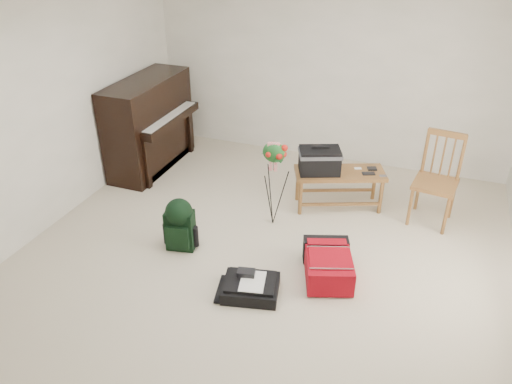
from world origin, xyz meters
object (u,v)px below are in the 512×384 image
at_px(piano, 150,126).
at_px(bench, 326,162).
at_px(dining_chair, 436,181).
at_px(red_suitcase, 329,262).
at_px(black_duffel, 251,287).
at_px(flower_stand, 274,184).
at_px(green_backpack, 179,222).

xyz_separation_m(piano, bench, (2.52, -0.20, -0.02)).
height_order(bench, dining_chair, dining_chair).
relative_size(dining_chair, red_suitcase, 1.37).
bearing_deg(dining_chair, black_duffel, -119.39).
distance_m(piano, flower_stand, 2.24).
xyz_separation_m(green_backpack, flower_stand, (0.77, 0.81, 0.19)).
bearing_deg(black_duffel, red_suitcase, 28.27).
bearing_deg(bench, black_duffel, -119.26).
xyz_separation_m(bench, red_suitcase, (0.38, -1.32, -0.43)).
height_order(piano, red_suitcase, piano).
xyz_separation_m(red_suitcase, flower_stand, (-0.83, 0.69, 0.37)).
xyz_separation_m(piano, black_duffel, (2.28, -2.07, -0.52)).
bearing_deg(green_backpack, piano, 117.46).
xyz_separation_m(dining_chair, green_backpack, (-2.47, -1.53, -0.19)).
bearing_deg(red_suitcase, dining_chair, 39.28).
height_order(black_duffel, flower_stand, flower_stand).
bearing_deg(bench, piano, 153.66).
xyz_separation_m(dining_chair, flower_stand, (-1.70, -0.73, -0.00)).
distance_m(bench, black_duffel, 1.95).
bearing_deg(dining_chair, piano, -173.67).
height_order(bench, black_duffel, bench).
xyz_separation_m(piano, green_backpack, (1.31, -1.64, -0.27)).
relative_size(dining_chair, green_backpack, 1.79).
relative_size(red_suitcase, flower_stand, 0.74).
bearing_deg(black_duffel, bench, 69.75).
height_order(red_suitcase, flower_stand, flower_stand).
bearing_deg(green_backpack, bench, 38.83).
relative_size(black_duffel, green_backpack, 1.01).
bearing_deg(dining_chair, red_suitcase, -113.66).
height_order(bench, red_suitcase, bench).
height_order(bench, green_backpack, bench).
distance_m(dining_chair, flower_stand, 1.85).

